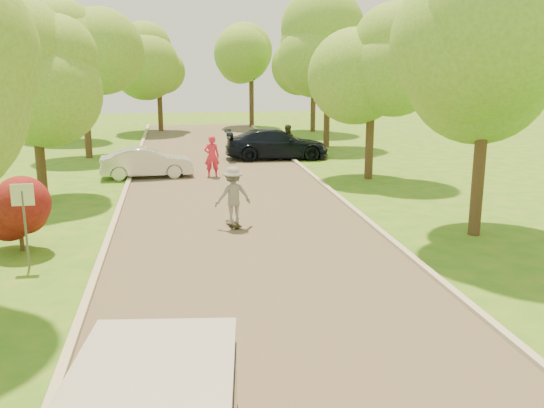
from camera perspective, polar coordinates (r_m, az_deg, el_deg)
ground at (r=12.67m, az=0.86°, el=-10.58°), size 100.00×100.00×0.00m
road at (r=20.17m, az=-3.09°, el=-1.37°), size 8.00×60.00×0.01m
curb_left at (r=20.15m, az=-14.62°, el=-1.64°), size 0.18×60.00×0.12m
curb_right at (r=20.95m, az=7.99°, el=-0.76°), size 0.18×60.00×0.12m
street_sign at (r=16.25m, az=-22.34°, el=-0.35°), size 0.55×0.06×2.17m
red_shrub at (r=17.89m, az=-22.72°, el=-0.72°), size 1.70×1.70×1.95m
tree_l_midb at (r=23.88m, az=-21.15°, el=11.21°), size 4.30×4.20×6.62m
tree_l_far at (r=33.67m, az=-17.08°, el=13.42°), size 4.92×4.80×7.79m
tree_r_mida at (r=18.72m, az=20.35°, el=13.81°), size 5.13×5.00×7.95m
tree_r_midb at (r=26.81m, az=9.83°, el=12.68°), size 4.51×4.40×7.01m
tree_r_far at (r=36.59m, az=5.67°, el=14.46°), size 5.33×5.20×8.34m
tree_bg_a at (r=41.94m, az=-18.93°, el=12.98°), size 5.12×5.00×7.72m
tree_bg_b at (r=44.58m, az=4.25°, el=13.92°), size 5.12×5.00×7.95m
tree_bg_c at (r=45.40m, az=-10.40°, el=13.08°), size 4.92×4.80×7.33m
tree_bg_d at (r=47.80m, az=-1.70°, el=13.65°), size 5.12×5.00×7.72m
silver_sedan at (r=27.66m, az=-11.71°, el=3.84°), size 4.14×1.69×1.34m
dark_sedan at (r=32.23m, az=0.44°, el=5.68°), size 5.51×2.38×1.58m
longboard at (r=19.16m, az=-3.65°, el=-1.88°), size 0.46×0.96×0.11m
skateboarder at (r=18.93m, az=-3.70°, el=0.82°), size 1.29×0.92×1.81m
person_striped at (r=27.28m, az=-5.69°, el=4.48°), size 0.68×0.45×1.86m
person_olive at (r=31.97m, az=1.43°, el=5.84°), size 0.91×0.71×1.84m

